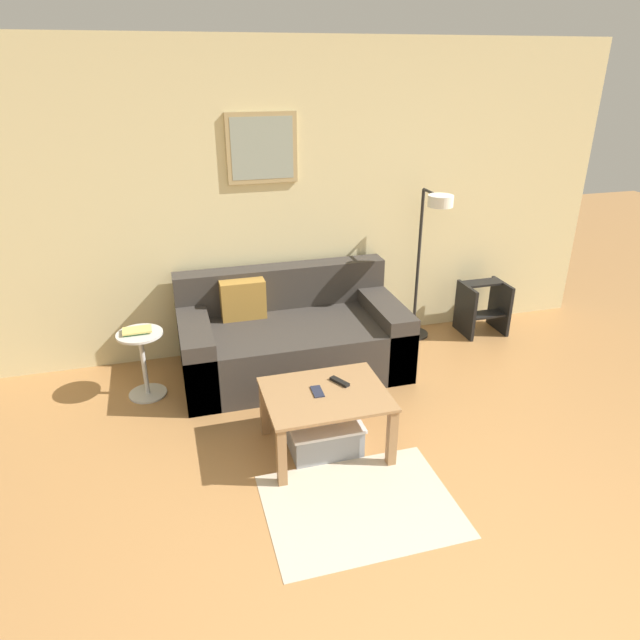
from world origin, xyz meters
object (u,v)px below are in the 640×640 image
(storage_bin, at_px, (323,433))
(floor_lamp, at_px, (429,246))
(side_table, at_px, (143,358))
(cell_phone, at_px, (317,391))
(couch, at_px, (291,338))
(step_stool, at_px, (483,307))
(book_stack, at_px, (136,330))
(coffee_table, at_px, (326,404))
(remote_control, at_px, (340,382))

(storage_bin, relative_size, floor_lamp, 0.35)
(side_table, height_order, cell_phone, side_table)
(couch, distance_m, step_stool, 1.91)
(book_stack, bearing_deg, side_table, -41.21)
(floor_lamp, distance_m, side_table, 2.51)
(book_stack, bearing_deg, floor_lamp, 4.91)
(couch, height_order, coffee_table, couch)
(storage_bin, height_order, remote_control, remote_control)
(storage_bin, height_order, step_stool, step_stool)
(book_stack, height_order, step_stool, book_stack)
(couch, bearing_deg, storage_bin, -92.24)
(cell_phone, bearing_deg, side_table, 139.54)
(coffee_table, distance_m, book_stack, 1.57)
(coffee_table, bearing_deg, couch, 88.44)
(side_table, relative_size, remote_control, 3.53)
(couch, bearing_deg, remote_control, -84.81)
(cell_phone, bearing_deg, step_stool, 34.99)
(step_stool, bearing_deg, remote_control, -145.82)
(storage_bin, xyz_separation_m, cell_phone, (-0.04, 0.01, 0.32))
(storage_bin, bearing_deg, side_table, 138.34)
(couch, bearing_deg, book_stack, -175.81)
(side_table, bearing_deg, floor_lamp, 5.36)
(coffee_table, distance_m, storage_bin, 0.23)
(side_table, xyz_separation_m, cell_phone, (1.09, -0.99, 0.11))
(couch, height_order, side_table, couch)
(coffee_table, relative_size, floor_lamp, 0.57)
(step_stool, bearing_deg, couch, -173.99)
(storage_bin, bearing_deg, remote_control, 30.73)
(side_table, bearing_deg, step_stool, 5.67)
(cell_phone, bearing_deg, book_stack, 139.56)
(cell_phone, bearing_deg, remote_control, 23.68)
(coffee_table, bearing_deg, book_stack, 138.34)
(cell_phone, bearing_deg, couch, 87.65)
(side_table, xyz_separation_m, step_stool, (3.07, 0.30, -0.06))
(floor_lamp, bearing_deg, step_stool, 6.82)
(coffee_table, bearing_deg, cell_phone, 153.63)
(couch, distance_m, side_table, 1.18)
(couch, bearing_deg, floor_lamp, 5.59)
(floor_lamp, height_order, side_table, floor_lamp)
(storage_bin, distance_m, book_stack, 1.60)
(coffee_table, distance_m, remote_control, 0.18)
(storage_bin, height_order, side_table, side_table)
(side_table, bearing_deg, couch, 5.12)
(storage_bin, distance_m, floor_lamp, 1.96)
(side_table, relative_size, step_stool, 1.10)
(couch, bearing_deg, coffee_table, -91.56)
(remote_control, height_order, cell_phone, remote_control)
(coffee_table, bearing_deg, step_stool, 34.37)
(floor_lamp, bearing_deg, storage_bin, -136.49)
(storage_bin, bearing_deg, coffee_table, -42.91)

